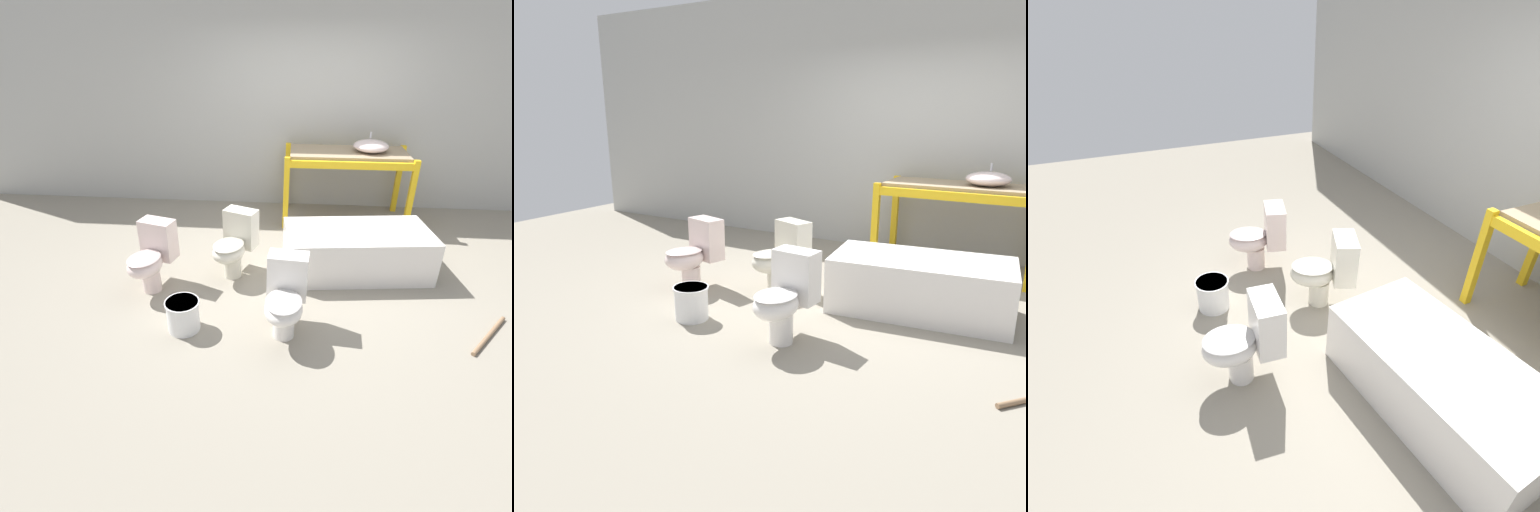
{
  "view_description": "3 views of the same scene",
  "coord_description": "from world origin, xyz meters",
  "views": [
    {
      "loc": [
        -0.2,
        -3.9,
        2.31
      ],
      "look_at": [
        -0.5,
        -0.63,
        0.47
      ],
      "focal_mm": 28.0,
      "sensor_mm": 36.0,
      "label": 1
    },
    {
      "loc": [
        1.5,
        -4.24,
        1.71
      ],
      "look_at": [
        -0.61,
        -0.66,
        0.51
      ],
      "focal_mm": 35.0,
      "sensor_mm": 36.0,
      "label": 2
    },
    {
      "loc": [
        1.81,
        -1.66,
        2.41
      ],
      "look_at": [
        -0.77,
        -0.59,
        0.61
      ],
      "focal_mm": 28.0,
      "sensor_mm": 36.0,
      "label": 3
    }
  ],
  "objects": [
    {
      "name": "ground_plane",
      "position": [
        0.0,
        0.0,
        0.0
      ],
      "size": [
        12.0,
        12.0,
        0.0
      ],
      "primitive_type": "plane",
      "color": "gray"
    },
    {
      "name": "bathtub_main",
      "position": [
        0.54,
        -0.01,
        0.28
      ],
      "size": [
        1.6,
        0.94,
        0.49
      ],
      "rotation": [
        0.0,
        0.0,
        0.12
      ],
      "color": "white",
      "rests_on": "ground_plane"
    },
    {
      "name": "toilet_near",
      "position": [
        -0.77,
        -0.19,
        0.37
      ],
      "size": [
        0.52,
        0.65,
        0.69
      ],
      "rotation": [
        0.0,
        0.0,
        -0.37
      ],
      "color": "silver",
      "rests_on": "ground_plane"
    },
    {
      "name": "toilet_far",
      "position": [
        -0.2,
        -1.12,
        0.37
      ],
      "size": [
        0.38,
        0.6,
        0.69
      ],
      "rotation": [
        0.0,
        0.0,
        -0.09
      ],
      "color": "white",
      "rests_on": "ground_plane"
    },
    {
      "name": "bucket_white",
      "position": [
        -1.09,
        -1.16,
        0.15
      ],
      "size": [
        0.3,
        0.3,
        0.29
      ],
      "color": "white",
      "rests_on": "ground_plane"
    },
    {
      "name": "toilet_extra",
      "position": [
        -1.55,
        -0.53,
        0.37
      ],
      "size": [
        0.47,
        0.64,
        0.69
      ],
      "rotation": [
        0.0,
        0.0,
        -0.27
      ],
      "color": "silver",
      "rests_on": "ground_plane"
    }
  ]
}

